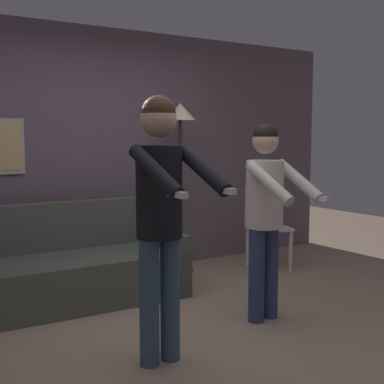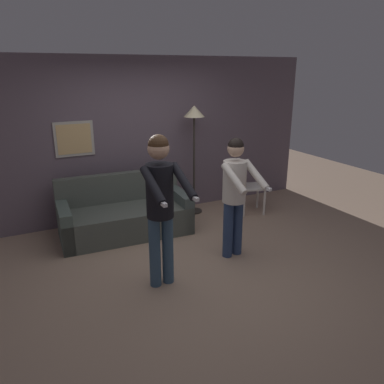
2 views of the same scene
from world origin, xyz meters
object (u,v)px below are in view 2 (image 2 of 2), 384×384
Objects in this scene: torchiere_lamp at (194,124)px; couch at (125,216)px; person_standing_left at (161,198)px; person_standing_right at (235,188)px; dining_chair_distant at (247,183)px.

couch is at bearing -165.94° from torchiere_lamp.
person_standing_left is at bearing -125.66° from torchiere_lamp.
torchiere_lamp is at bearing 81.18° from person_standing_right.
torchiere_lamp is 2.41m from person_standing_left.
person_standing_right reaches higher than dining_chair_distant.
person_standing_left is at bearing -145.61° from dining_chair_distant.
person_standing_right is at bearing 12.34° from person_standing_left.
person_standing_right is 1.71× the size of dining_chair_distant.
torchiere_lamp is at bearing 151.85° from dining_chair_distant.
torchiere_lamp is at bearing 14.06° from couch.
person_standing_right reaches higher than couch.
couch is at bearing 128.99° from person_standing_right.
torchiere_lamp is (1.34, 0.34, 1.26)m from couch.
person_standing_left is 1.15m from person_standing_right.
person_standing_left reaches higher than couch.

